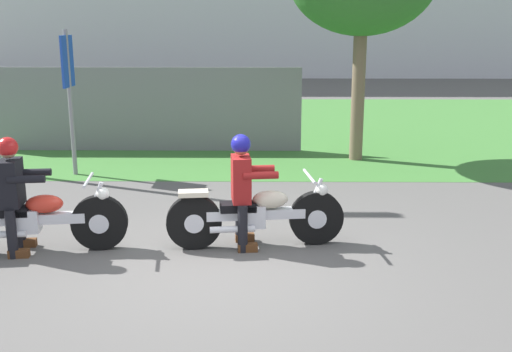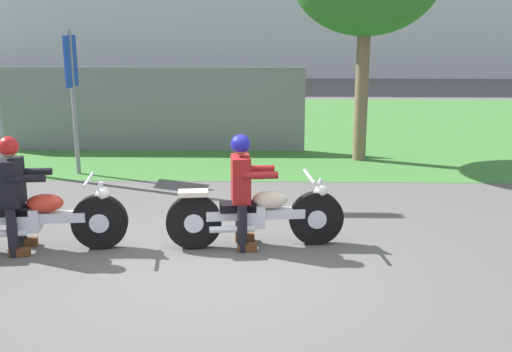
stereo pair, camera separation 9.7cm
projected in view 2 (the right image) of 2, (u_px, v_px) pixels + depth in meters
The scene contains 8 objects.
ground at pixel (216, 265), 7.00m from camera, with size 120.00×120.00×0.00m, color #565451.
grass_verge at pixel (248, 126), 16.51m from camera, with size 60.00×12.00×0.01m, color #3D7533.
motorcycle_lead at pixel (256, 215), 7.50m from camera, with size 2.20×0.66×0.90m.
rider_lead at pixel (242, 182), 7.39m from camera, with size 0.59×0.51×1.42m.
motorcycle_follow at pixel (32, 219), 7.35m from camera, with size 2.30×0.67×0.90m.
rider_follow at pixel (14, 185), 7.23m from camera, with size 0.59×0.51×1.42m.
sign_banner at pixel (72, 80), 10.83m from camera, with size 0.08×0.60×2.60m.
fence_segment at pixel (143, 109), 13.14m from camera, with size 7.00×0.06×1.80m, color slate.
Camera 2 is at (0.63, -6.53, 2.70)m, focal length 42.75 mm.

